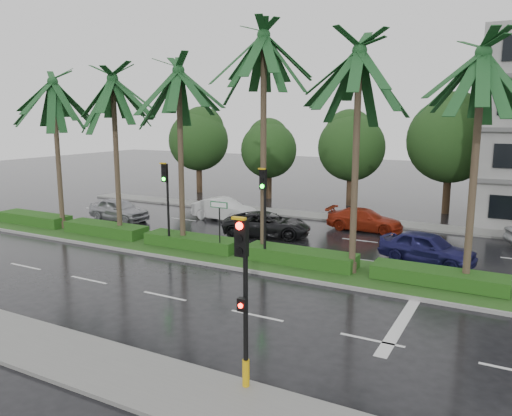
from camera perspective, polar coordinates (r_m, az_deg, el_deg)
The scene contains 17 objects.
ground at distance 23.49m, azimuth -2.72°, elevation -6.27°, with size 120.00×120.00×0.00m, color black.
near_sidewalk at distance 16.20m, azimuth -22.35°, elevation -14.78°, with size 40.00×2.40×0.12m, color slate.
far_sidewalk at distance 34.01m, azimuth 7.77°, elevation -1.00°, with size 40.00×2.00×0.12m, color slate.
median at distance 24.29m, azimuth -1.50°, elevation -5.50°, with size 36.00×4.00×0.15m.
hedge at distance 24.19m, azimuth -1.50°, elevation -4.66°, with size 35.20×1.40×0.60m.
lane_markings at distance 21.77m, azimuth 3.61°, elevation -7.63°, with size 34.00×13.06×0.01m.
palm_row at distance 24.08m, azimuth -4.24°, elevation 14.55°, with size 26.30×4.20×10.94m.
signal_near at distance 12.13m, azimuth -1.41°, elevation -10.06°, with size 0.34×0.45×4.36m.
signal_median_left at distance 25.32m, azimuth -10.21°, elevation 1.75°, with size 0.34×0.42×4.36m.
signal_median_right at distance 22.34m, azimuth 0.91°, elevation 0.77°, with size 0.34×0.42×4.36m.
street_sign at distance 23.89m, azimuth -4.23°, elevation -0.76°, with size 0.95×0.09×2.60m.
bg_trees at distance 38.68m, azimuth 10.89°, elevation 7.43°, with size 32.92×5.85×8.45m.
car_silver at distance 33.85m, azimuth -15.40°, elevation -0.16°, with size 4.35×1.75×1.48m, color #9E9FA5.
car_white at distance 32.81m, azimuth -3.69°, elevation -0.16°, with size 4.43×1.54×1.46m, color silver.
car_darkgrey at distance 28.44m, azimuth 1.25°, elevation -1.87°, with size 4.97×2.29×1.38m, color black.
car_red at distance 30.54m, azimuth 12.31°, elevation -1.32°, with size 4.52×1.84×1.31m, color maroon.
car_blue at distance 24.51m, azimuth 18.97°, elevation -4.32°, with size 4.38×1.76×1.49m, color navy.
Camera 1 is at (11.66, -19.24, 6.75)m, focal length 35.00 mm.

